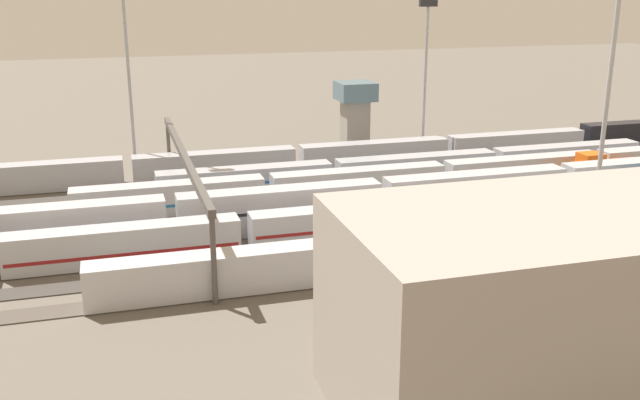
# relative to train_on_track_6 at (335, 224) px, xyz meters

# --- Properties ---
(ground_plane) EXTENTS (400.00, 400.00, 0.00)m
(ground_plane) POSITION_rel_train_on_track_6_xyz_m (-5.55, -10.00, -2.04)
(ground_plane) COLOR #60594F
(track_bed_0) EXTENTS (140.00, 2.80, 0.12)m
(track_bed_0) POSITION_rel_train_on_track_6_xyz_m (-5.55, -30.00, -1.98)
(track_bed_0) COLOR #4C443D
(track_bed_0) RESTS_ON ground_plane
(track_bed_1) EXTENTS (140.00, 2.80, 0.12)m
(track_bed_1) POSITION_rel_train_on_track_6_xyz_m (-5.55, -25.00, -1.98)
(track_bed_1) COLOR #3D3833
(track_bed_1) RESTS_ON ground_plane
(track_bed_2) EXTENTS (140.00, 2.80, 0.12)m
(track_bed_2) POSITION_rel_train_on_track_6_xyz_m (-5.55, -20.00, -1.98)
(track_bed_2) COLOR #4C443D
(track_bed_2) RESTS_ON ground_plane
(track_bed_3) EXTENTS (140.00, 2.80, 0.12)m
(track_bed_3) POSITION_rel_train_on_track_6_xyz_m (-5.55, -15.00, -1.98)
(track_bed_3) COLOR #3D3833
(track_bed_3) RESTS_ON ground_plane
(track_bed_4) EXTENTS (140.00, 2.80, 0.12)m
(track_bed_4) POSITION_rel_train_on_track_6_xyz_m (-5.55, -10.00, -1.98)
(track_bed_4) COLOR #3D3833
(track_bed_4) RESTS_ON ground_plane
(track_bed_5) EXTENTS (140.00, 2.80, 0.12)m
(track_bed_5) POSITION_rel_train_on_track_6_xyz_m (-5.55, -5.00, -1.98)
(track_bed_5) COLOR #4C443D
(track_bed_5) RESTS_ON ground_plane
(track_bed_6) EXTENTS (140.00, 2.80, 0.12)m
(track_bed_6) POSITION_rel_train_on_track_6_xyz_m (-5.55, 0.00, -1.98)
(track_bed_6) COLOR #3D3833
(track_bed_6) RESTS_ON ground_plane
(track_bed_7) EXTENTS (140.00, 2.80, 0.12)m
(track_bed_7) POSITION_rel_train_on_track_6_xyz_m (-5.55, 5.00, -1.98)
(track_bed_7) COLOR #3D3833
(track_bed_7) RESTS_ON ground_plane
(track_bed_8) EXTENTS (140.00, 2.80, 0.12)m
(track_bed_8) POSITION_rel_train_on_track_6_xyz_m (-5.55, 10.00, -1.98)
(track_bed_8) COLOR #4C443D
(track_bed_8) RESTS_ON ground_plane
(train_on_track_6) EXTENTS (114.80, 3.06, 4.40)m
(train_on_track_6) POSITION_rel_train_on_track_6_xyz_m (0.00, 0.00, 0.00)
(train_on_track_6) COLOR #1E6B9E
(train_on_track_6) RESTS_ON ground_plane
(train_on_track_0) EXTENTS (139.00, 3.00, 4.40)m
(train_on_track_0) POSITION_rel_train_on_track_6_xyz_m (-2.15, -30.00, 0.02)
(train_on_track_0) COLOR black
(train_on_track_0) RESTS_ON ground_plane
(train_on_track_3) EXTENTS (95.60, 3.06, 3.80)m
(train_on_track_3) POSITION_rel_train_on_track_6_xyz_m (-19.95, -15.00, -0.06)
(train_on_track_3) COLOR #B7BABF
(train_on_track_3) RESTS_ON ground_plane
(train_on_track_8) EXTENTS (71.40, 3.00, 3.80)m
(train_on_track_8) POSITION_rel_train_on_track_6_xyz_m (-9.81, 10.00, -0.02)
(train_on_track_8) COLOR #B7BABF
(train_on_track_8) RESTS_ON ground_plane
(train_on_track_2) EXTENTS (71.40, 3.06, 3.80)m
(train_on_track_2) POSITION_rel_train_on_track_6_xyz_m (-18.10, -20.00, -0.03)
(train_on_track_2) COLOR #A8AAB2
(train_on_track_2) RESTS_ON ground_plane
(train_on_track_5) EXTENTS (95.60, 3.06, 5.00)m
(train_on_track_5) POSITION_rel_train_on_track_6_xyz_m (-7.23, -5.00, 0.56)
(train_on_track_5) COLOR #B7BABF
(train_on_track_5) RESTS_ON ground_plane
(train_on_track_4) EXTENTS (10.00, 3.00, 5.00)m
(train_on_track_4) POSITION_rel_train_on_track_6_xyz_m (-41.71, -10.00, 0.11)
(train_on_track_4) COLOR #D85914
(train_on_track_4) RESTS_ON ground_plane
(light_mast_0) EXTENTS (2.80, 0.70, 32.90)m
(light_mast_0) POSITION_rel_train_on_track_6_xyz_m (19.51, -33.82, 18.36)
(light_mast_0) COLOR #9EA0A5
(light_mast_0) RESTS_ON ground_plane
(light_mast_1) EXTENTS (2.80, 0.70, 31.82)m
(light_mast_1) POSITION_rel_train_on_track_6_xyz_m (-22.24, 13.53, 17.78)
(light_mast_1) COLOR #9EA0A5
(light_mast_1) RESTS_ON ground_plane
(light_mast_2) EXTENTS (2.80, 0.70, 24.64)m
(light_mast_2) POSITION_rel_train_on_track_6_xyz_m (-25.13, -33.68, 13.88)
(light_mast_2) COLOR #9EA0A5
(light_mast_2) RESTS_ON ground_plane
(signal_gantry) EXTENTS (0.70, 45.00, 8.80)m
(signal_gantry) POSITION_rel_train_on_track_6_xyz_m (14.81, -10.00, 5.75)
(signal_gantry) COLOR #4C4742
(signal_gantry) RESTS_ON ground_plane
(control_tower) EXTENTS (6.00, 6.00, 11.24)m
(control_tower) POSITION_rel_train_on_track_6_xyz_m (-16.76, -42.65, 4.61)
(control_tower) COLOR gray
(control_tower) RESTS_ON ground_plane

